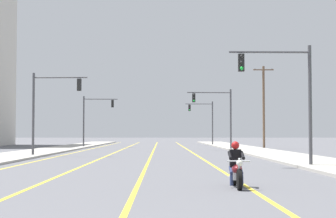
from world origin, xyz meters
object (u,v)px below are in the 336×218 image
Objects in this scene: traffic_signal_mid_left at (93,114)px; utility_pole_right_far at (264,105)px; motorcycle_with_rider at (236,169)px; traffic_signal_mid_right at (218,110)px; traffic_signal_near_right at (287,87)px; traffic_signal_near_left at (49,102)px; traffic_signal_far_right at (205,117)px.

traffic_signal_mid_left is 0.68× the size of utility_pole_right_far.
traffic_signal_mid_right reaches higher than motorcycle_with_rider.
motorcycle_with_rider is 0.35× the size of traffic_signal_near_right.
traffic_signal_near_left is 39.00m from traffic_signal_far_right.
traffic_signal_near_right is 32.76m from utility_pole_right_far.
traffic_signal_mid_right is at bearing 91.25° from traffic_signal_near_right.
traffic_signal_mid_right is 0.68× the size of utility_pole_right_far.
traffic_signal_mid_left is at bearing 163.37° from utility_pole_right_far.
traffic_signal_near_right is 27.55m from traffic_signal_mid_right.
traffic_signal_near_left is 1.00× the size of traffic_signal_mid_left.
motorcycle_with_rider is at bearing -111.61° from traffic_signal_near_right.
motorcycle_with_rider is 59.35m from traffic_signal_far_right.
traffic_signal_far_right is at bearing 107.35° from utility_pole_right_far.
utility_pole_right_far is (5.55, 4.84, 0.72)m from traffic_signal_mid_right.
traffic_signal_near_left is (-10.74, 22.93, 3.46)m from motorcycle_with_rider.
traffic_signal_near_left is 27.78m from utility_pole_right_far.
traffic_signal_mid_right is at bearing 84.83° from motorcycle_with_rider.
motorcycle_with_rider is at bearing -93.65° from traffic_signal_far_right.
traffic_signal_mid_left is at bearing 142.70° from traffic_signal_mid_right.
traffic_signal_near_left is (-14.75, 12.80, -0.01)m from traffic_signal_near_right.
utility_pole_right_far is at bearing 44.83° from traffic_signal_near_left.
traffic_signal_far_right is (14.39, 10.78, -0.02)m from traffic_signal_mid_left.
traffic_signal_near_left is 1.00× the size of traffic_signal_far_right.
traffic_signal_near_right is at bearing -88.75° from traffic_signal_mid_right.
motorcycle_with_rider is 0.24× the size of utility_pole_right_far.
traffic_signal_far_right is 0.68× the size of utility_pole_right_far.
traffic_signal_mid_right is at bearing -37.30° from traffic_signal_mid_left.
utility_pole_right_far is at bearing 81.30° from traffic_signal_near_right.
motorcycle_with_rider is 0.35× the size of traffic_signal_far_right.
traffic_signal_mid_left is at bearing 110.94° from traffic_signal_near_right.
traffic_signal_mid_right is 17.64m from traffic_signal_mid_left.
traffic_signal_mid_right is (14.15, 14.74, 0.03)m from traffic_signal_near_left.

